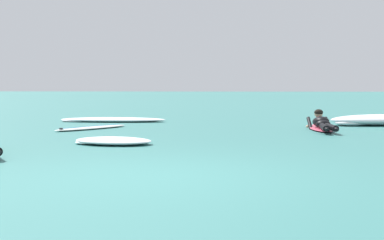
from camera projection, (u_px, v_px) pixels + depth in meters
name	position (u px, v px, depth m)	size (l,w,h in m)	color
ground_plane	(198.00, 121.00, 17.05)	(120.00, 120.00, 0.00)	#387A75
surfer_far	(322.00, 125.00, 13.81)	(0.54, 2.51, 0.54)	#E54C66
drifting_surfboard	(91.00, 128.00, 14.19)	(1.69, 2.14, 0.16)	white
whitewater_front	(382.00, 120.00, 15.50)	(3.03, 1.63, 0.30)	white
whitewater_mid_left	(113.00, 120.00, 16.89)	(3.15, 0.95, 0.13)	white
whitewater_mid_right	(114.00, 141.00, 10.69)	(1.65, 1.22, 0.13)	white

